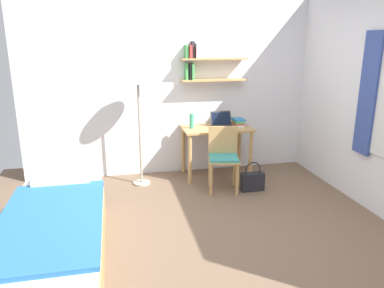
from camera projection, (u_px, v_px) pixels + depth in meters
ground_plane at (210, 235)px, 3.82m from camera, size 5.28×5.28×0.00m
wall_back at (176, 86)px, 5.37m from camera, size 4.40×0.27×2.60m
bed at (55, 236)px, 3.35m from camera, size 0.87×1.99×0.54m
desk at (216, 136)px, 5.37m from camera, size 0.99×0.59×0.74m
desk_chair at (223, 155)px, 4.90m from camera, size 0.48×0.45×0.84m
standing_lamp at (138, 80)px, 4.80m from camera, size 0.42×0.42×1.64m
laptop at (222, 123)px, 5.35m from camera, size 0.31×0.23×0.22m
water_bottle at (192, 121)px, 5.23m from camera, size 0.06×0.06×0.21m
book_stack at (238, 122)px, 5.37m from camera, size 0.17×0.24×0.11m
handbag at (252, 181)px, 4.93m from camera, size 0.31×0.12×0.40m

